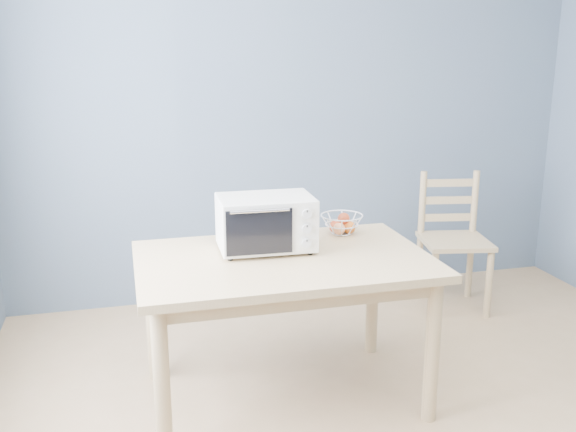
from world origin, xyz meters
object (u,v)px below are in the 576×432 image
object	(u,v)px
fruit_basket	(342,224)
dining_chair	(453,242)
dining_table	(284,277)
toaster_oven	(262,222)

from	to	relation	value
fruit_basket	dining_chair	world-z (taller)	dining_chair
dining_table	dining_chair	xyz separation A→B (m)	(1.40, 0.88, -0.20)
toaster_oven	dining_table	bearing A→B (deg)	-57.74
dining_table	fruit_basket	world-z (taller)	fruit_basket
dining_table	toaster_oven	world-z (taller)	toaster_oven
dining_table	dining_chair	size ratio (longest dim) A/B	1.53
dining_table	toaster_oven	distance (m)	0.29
toaster_oven	dining_chair	xyz separation A→B (m)	(1.48, 0.75, -0.44)
dining_table	fruit_basket	distance (m)	0.52
fruit_basket	dining_chair	bearing A→B (deg)	30.10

